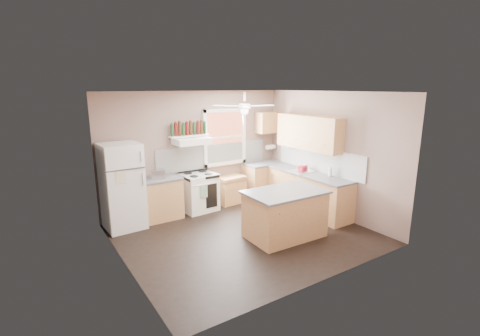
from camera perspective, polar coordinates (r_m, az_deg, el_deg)
floor at (r=6.85m, az=0.69°, el=-10.82°), size 4.50×4.50×0.00m
ceiling at (r=6.26m, az=0.76°, el=12.38°), size 4.50×4.50×0.00m
wall_back at (r=8.15m, az=-7.26°, el=2.93°), size 4.50×0.05×2.70m
wall_right at (r=7.89m, az=14.57°, el=2.28°), size 0.05×4.00×2.70m
wall_left at (r=5.52m, az=-19.29°, el=-2.69°), size 0.05×4.00×2.70m
backsplash_back at (r=8.35m, az=-4.33°, el=2.03°), size 2.90×0.03×0.55m
backsplash_right at (r=8.10m, az=12.75°, el=1.39°), size 0.03×2.60×0.55m
window_view at (r=8.42m, az=-2.58°, el=5.08°), size 1.00×0.02×1.20m
window_frame at (r=8.40m, az=-2.48°, el=5.06°), size 1.16×0.07×1.36m
refrigerator at (r=7.27m, az=-18.77°, el=-2.89°), size 0.76×0.74×1.73m
base_cabinet_left at (r=7.68m, az=-13.12°, el=-5.04°), size 0.90×0.60×0.86m
counter_left at (r=7.55m, az=-13.30°, el=-1.80°), size 0.92×0.62×0.04m
toaster at (r=7.50m, az=-13.31°, el=-1.04°), size 0.31×0.22×0.18m
stove at (r=8.03m, az=-6.77°, el=-3.97°), size 0.80×0.70×0.86m
range_hood at (r=7.76m, az=-7.95°, el=4.42°), size 0.78×0.50×0.14m
bottle_shelf at (r=7.85m, az=-8.35°, el=5.25°), size 0.90×0.26×0.03m
cart at (r=8.51m, az=-1.53°, el=-3.56°), size 0.70×0.50×0.67m
base_cabinet_corner at (r=8.98m, az=3.93°, el=-2.05°), size 1.00×0.60×0.86m
base_cabinet_right at (r=8.09m, az=11.07°, el=-4.01°), size 0.60×2.20×0.86m
counter_corner at (r=8.87m, az=3.97°, el=0.76°), size 1.02×0.62×0.04m
counter_right at (r=7.96m, az=11.16°, el=-0.93°), size 0.62×2.22×0.04m
sink at (r=8.09m, az=10.18°, el=-0.53°), size 0.55×0.45×0.03m
faucet at (r=8.19m, az=11.02°, el=0.12°), size 0.03×0.03×0.14m
upper_cabinet_right at (r=8.03m, az=11.17°, el=5.74°), size 0.33×1.80×0.76m
upper_cabinet_corner at (r=8.93m, az=4.60°, el=7.46°), size 0.60×0.33×0.52m
paper_towel at (r=9.11m, az=5.01°, el=3.45°), size 0.26×0.12×0.12m
island at (r=6.67m, az=7.37°, el=-7.63°), size 1.41×0.91×0.86m
island_top at (r=6.52m, az=7.49°, el=-3.94°), size 1.50×1.00×0.04m
ceiling_fan_hub at (r=6.27m, az=0.75°, el=10.09°), size 0.20×0.20×0.08m
soap_bottle at (r=7.73m, az=14.63°, el=-0.45°), size 0.11×0.11×0.24m
red_caddy at (r=8.19m, az=10.22°, el=0.02°), size 0.20×0.15×0.10m
wine_bottles at (r=7.83m, az=-8.38°, el=6.40°), size 0.86×0.06×0.31m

